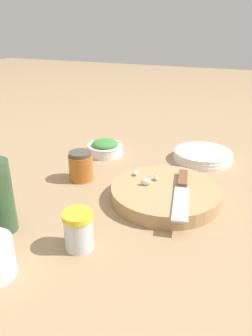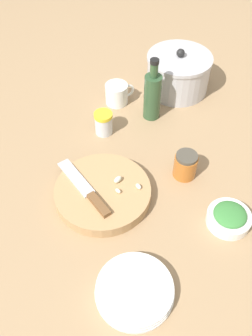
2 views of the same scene
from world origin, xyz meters
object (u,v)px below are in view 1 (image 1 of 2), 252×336
(chef_knife, at_px, (182,191))
(plate_stack, at_px, (203,156))
(herb_bowl, at_px, (105,148))
(garlic_cloves, at_px, (145,179))
(honey_jar, at_px, (81,166))
(cutting_board, at_px, (165,194))
(spice_jar, at_px, (79,230))

(chef_knife, distance_m, plate_stack, 0.29)
(chef_knife, bearing_deg, herb_bowl, -47.51)
(garlic_cloves, bearing_deg, honey_jar, 87.13)
(cutting_board, relative_size, plate_stack, 1.45)
(cutting_board, relative_size, herb_bowl, 2.27)
(spice_jar, relative_size, honey_jar, 0.96)
(chef_knife, distance_m, garlic_cloves, 0.10)
(garlic_cloves, height_order, honey_jar, honey_jar)
(chef_knife, xyz_separation_m, herb_bowl, (0.22, 0.31, -0.02))
(garlic_cloves, height_order, plate_stack, garlic_cloves)
(herb_bowl, bearing_deg, plate_stack, -76.05)
(cutting_board, bearing_deg, herb_bowl, 51.81)
(garlic_cloves, bearing_deg, cutting_board, -100.34)
(plate_stack, bearing_deg, chef_knife, -178.75)
(spice_jar, relative_size, plate_stack, 0.42)
(honey_jar, bearing_deg, chef_knife, -95.79)
(chef_knife, relative_size, spice_jar, 3.03)
(plate_stack, xyz_separation_m, honey_jar, (-0.26, 0.28, 0.02))
(cutting_board, xyz_separation_m, spice_jar, (-0.24, 0.10, 0.02))
(spice_jar, xyz_separation_m, honey_jar, (0.26, 0.15, 0.00))
(cutting_board, relative_size, chef_knife, 1.13)
(cutting_board, distance_m, plate_stack, 0.29)
(chef_knife, height_order, spice_jar, spice_jar)
(honey_jar, bearing_deg, cutting_board, -94.59)
(herb_bowl, bearing_deg, spice_jar, -159.52)
(cutting_board, distance_m, chef_knife, 0.05)
(chef_knife, bearing_deg, cutting_board, -24.84)
(cutting_board, distance_m, spice_jar, 0.26)
(spice_jar, bearing_deg, plate_stack, -14.29)
(spice_jar, bearing_deg, honey_jar, 29.34)
(plate_stack, height_order, honey_jar, honey_jar)
(chef_knife, distance_m, spice_jar, 0.27)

